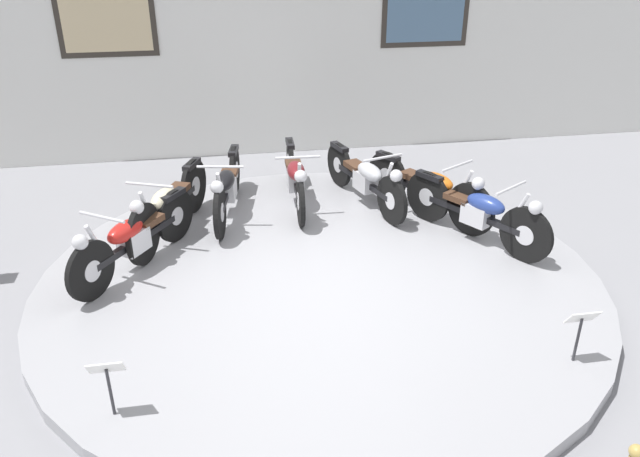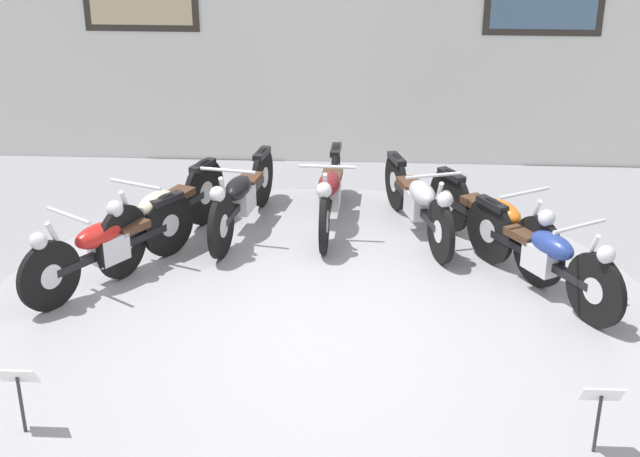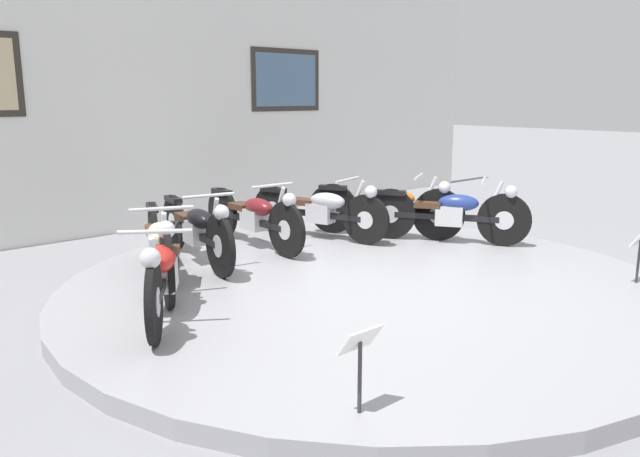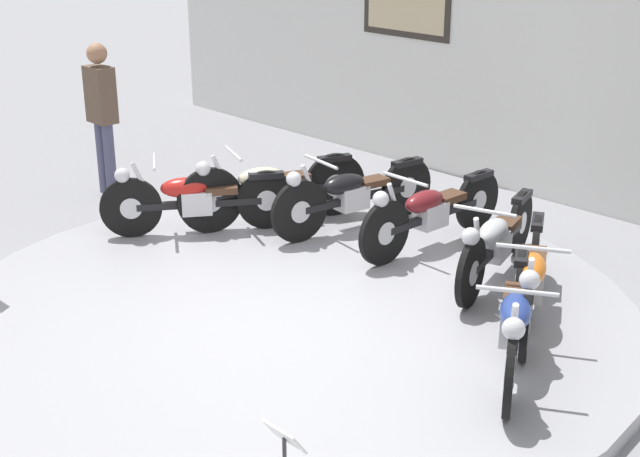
{
  "view_description": "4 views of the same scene",
  "coord_description": "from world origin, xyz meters",
  "px_view_note": "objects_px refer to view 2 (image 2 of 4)",
  "views": [
    {
      "loc": [
        -0.95,
        -5.52,
        3.49
      ],
      "look_at": [
        0.05,
        0.26,
        0.55
      ],
      "focal_mm": 35.0,
      "sensor_mm": 36.0,
      "label": 1
    },
    {
      "loc": [
        0.37,
        -6.53,
        3.75
      ],
      "look_at": [
        0.0,
        0.02,
        0.9
      ],
      "focal_mm": 50.0,
      "sensor_mm": 36.0,
      "label": 2
    },
    {
      "loc": [
        -4.17,
        -3.99,
        1.89
      ],
      "look_at": [
        -0.26,
        0.4,
        0.63
      ],
      "focal_mm": 35.0,
      "sensor_mm": 36.0,
      "label": 3
    },
    {
      "loc": [
        4.99,
        -4.52,
        3.4
      ],
      "look_at": [
        0.23,
        0.14,
        0.85
      ],
      "focal_mm": 50.0,
      "sensor_mm": 36.0,
      "label": 4
    }
  ],
  "objects_px": {
    "info_placard_front_left": "(18,385)",
    "info_placard_front_centre": "(600,404)",
    "motorcycle_cream": "(163,211)",
    "motorcycle_blue": "(543,253)",
    "motorcycle_maroon": "(330,191)",
    "motorcycle_silver": "(419,200)",
    "motorcycle_orange": "(494,219)",
    "motorcycle_black": "(242,195)",
    "motorcycle_red": "(108,243)"
  },
  "relations": [
    {
      "from": "info_placard_front_left",
      "to": "motorcycle_blue",
      "type": "bearing_deg",
      "value": 30.46
    },
    {
      "from": "motorcycle_cream",
      "to": "motorcycle_blue",
      "type": "bearing_deg",
      "value": -11.6
    },
    {
      "from": "motorcycle_blue",
      "to": "info_placard_front_centre",
      "type": "xyz_separation_m",
      "value": [
        -0.02,
        -2.21,
        -0.01
      ]
    },
    {
      "from": "motorcycle_orange",
      "to": "motorcycle_black",
      "type": "bearing_deg",
      "value": 168.54
    },
    {
      "from": "info_placard_front_left",
      "to": "motorcycle_red",
      "type": "bearing_deg",
      "value": 90.57
    },
    {
      "from": "motorcycle_cream",
      "to": "motorcycle_blue",
      "type": "xyz_separation_m",
      "value": [
        3.44,
        -0.71,
        -0.02
      ]
    },
    {
      "from": "motorcycle_red",
      "to": "motorcycle_blue",
      "type": "bearing_deg",
      "value": -0.0
    },
    {
      "from": "motorcycle_black",
      "to": "info_placard_front_centre",
      "type": "bearing_deg",
      "value": -51.19
    },
    {
      "from": "motorcycle_blue",
      "to": "info_placard_front_centre",
      "type": "relative_size",
      "value": 3.35
    },
    {
      "from": "motorcycle_maroon",
      "to": "info_placard_front_left",
      "type": "relative_size",
      "value": 3.85
    },
    {
      "from": "motorcycle_cream",
      "to": "motorcycle_orange",
      "type": "xyz_separation_m",
      "value": [
        3.12,
        0.0,
        -0.01
      ]
    },
    {
      "from": "motorcycle_cream",
      "to": "motorcycle_black",
      "type": "xyz_separation_m",
      "value": [
        0.68,
        0.49,
        -0.02
      ]
    },
    {
      "from": "motorcycle_maroon",
      "to": "info_placard_front_centre",
      "type": "xyz_separation_m",
      "value": [
        1.87,
        -3.59,
        -0.01
      ]
    },
    {
      "from": "motorcycle_red",
      "to": "info_placard_front_left",
      "type": "xyz_separation_m",
      "value": [
        0.02,
        -2.21,
        -0.01
      ]
    },
    {
      "from": "motorcycle_cream",
      "to": "motorcycle_orange",
      "type": "distance_m",
      "value": 3.12
    },
    {
      "from": "motorcycle_black",
      "to": "motorcycle_cream",
      "type": "bearing_deg",
      "value": -143.99
    },
    {
      "from": "motorcycle_black",
      "to": "motorcycle_red",
      "type": "bearing_deg",
      "value": -130.23
    },
    {
      "from": "motorcycle_maroon",
      "to": "motorcycle_cream",
      "type": "bearing_deg",
      "value": -156.57
    },
    {
      "from": "motorcycle_maroon",
      "to": "motorcycle_orange",
      "type": "distance_m",
      "value": 1.7
    },
    {
      "from": "motorcycle_orange",
      "to": "motorcycle_cream",
      "type": "bearing_deg",
      "value": -179.99
    },
    {
      "from": "motorcycle_maroon",
      "to": "motorcycle_blue",
      "type": "relative_size",
      "value": 1.15
    },
    {
      "from": "motorcycle_cream",
      "to": "info_placard_front_centre",
      "type": "height_order",
      "value": "motorcycle_cream"
    },
    {
      "from": "motorcycle_black",
      "to": "motorcycle_silver",
      "type": "distance_m",
      "value": 1.76
    },
    {
      "from": "motorcycle_silver",
      "to": "info_placard_front_centre",
      "type": "height_order",
      "value": "motorcycle_silver"
    },
    {
      "from": "motorcycle_black",
      "to": "info_placard_front_left",
      "type": "height_order",
      "value": "motorcycle_black"
    },
    {
      "from": "motorcycle_red",
      "to": "motorcycle_blue",
      "type": "distance_m",
      "value": 3.78
    },
    {
      "from": "motorcycle_red",
      "to": "motorcycle_cream",
      "type": "xyz_separation_m",
      "value": [
        0.34,
        0.71,
        0.03
      ]
    },
    {
      "from": "motorcycle_cream",
      "to": "motorcycle_blue",
      "type": "height_order",
      "value": "motorcycle_cream"
    },
    {
      "from": "motorcycle_orange",
      "to": "info_placard_front_left",
      "type": "relative_size",
      "value": 3.41
    },
    {
      "from": "motorcycle_orange",
      "to": "info_placard_front_centre",
      "type": "bearing_deg",
      "value": -83.98
    },
    {
      "from": "motorcycle_red",
      "to": "motorcycle_maroon",
      "type": "distance_m",
      "value": 2.34
    },
    {
      "from": "motorcycle_black",
      "to": "motorcycle_blue",
      "type": "xyz_separation_m",
      "value": [
        2.76,
        -1.2,
        -0.0
      ]
    },
    {
      "from": "motorcycle_maroon",
      "to": "motorcycle_blue",
      "type": "bearing_deg",
      "value": -36.13
    },
    {
      "from": "motorcycle_red",
      "to": "motorcycle_black",
      "type": "height_order",
      "value": "motorcycle_black"
    },
    {
      "from": "motorcycle_cream",
      "to": "info_placard_front_centre",
      "type": "xyz_separation_m",
      "value": [
        3.42,
        -2.92,
        -0.03
      ]
    },
    {
      "from": "motorcycle_orange",
      "to": "info_placard_front_centre",
      "type": "distance_m",
      "value": 2.93
    },
    {
      "from": "motorcycle_black",
      "to": "motorcycle_maroon",
      "type": "distance_m",
      "value": 0.89
    },
    {
      "from": "info_placard_front_centre",
      "to": "motorcycle_maroon",
      "type": "bearing_deg",
      "value": 117.52
    },
    {
      "from": "motorcycle_silver",
      "to": "info_placard_front_left",
      "type": "relative_size",
      "value": 3.68
    },
    {
      "from": "motorcycle_red",
      "to": "motorcycle_orange",
      "type": "xyz_separation_m",
      "value": [
        3.45,
        0.71,
        0.01
      ]
    },
    {
      "from": "motorcycle_orange",
      "to": "motorcycle_maroon",
      "type": "bearing_deg",
      "value": 156.71
    },
    {
      "from": "motorcycle_black",
      "to": "info_placard_front_centre",
      "type": "xyz_separation_m",
      "value": [
        2.74,
        -3.41,
        -0.01
      ]
    },
    {
      "from": "motorcycle_silver",
      "to": "info_placard_front_centre",
      "type": "bearing_deg",
      "value": -73.84
    },
    {
      "from": "motorcycle_blue",
      "to": "motorcycle_maroon",
      "type": "bearing_deg",
      "value": 143.87
    },
    {
      "from": "motorcycle_red",
      "to": "motorcycle_blue",
      "type": "relative_size",
      "value": 0.97
    },
    {
      "from": "info_placard_front_left",
      "to": "info_placard_front_centre",
      "type": "height_order",
      "value": "same"
    },
    {
      "from": "motorcycle_silver",
      "to": "info_placard_front_left",
      "type": "bearing_deg",
      "value": -128.87
    },
    {
      "from": "info_placard_front_left",
      "to": "motorcycle_silver",
      "type": "bearing_deg",
      "value": 51.13
    },
    {
      "from": "motorcycle_orange",
      "to": "info_placard_front_centre",
      "type": "xyz_separation_m",
      "value": [
        0.31,
        -2.92,
        -0.02
      ]
    },
    {
      "from": "motorcycle_red",
      "to": "motorcycle_silver",
      "type": "height_order",
      "value": "motorcycle_red"
    }
  ]
}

